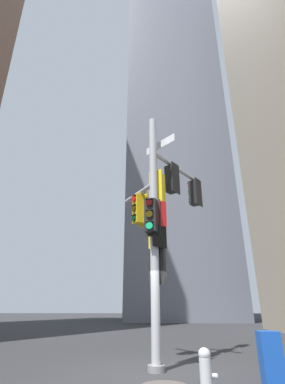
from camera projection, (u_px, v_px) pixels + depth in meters
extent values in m
plane|color=#2D2D30|center=(156.00, 372.00, 7.21)|extent=(120.00, 120.00, 0.00)
cube|color=slate|center=(173.00, 128.00, 42.85)|extent=(12.64, 12.64, 53.10)
cylinder|color=#B2B2B5|center=(154.00, 225.00, 8.65)|extent=(0.25, 0.25, 7.70)
cylinder|color=gray|center=(156.00, 369.00, 7.24)|extent=(0.45, 0.45, 0.16)
cylinder|color=#B2B2B5|center=(177.00, 169.00, 10.72)|extent=(1.94, 2.61, 0.14)
cylinder|color=#B2B2B5|center=(139.00, 193.00, 9.93)|extent=(1.13, 1.69, 0.14)
cube|color=black|center=(176.00, 178.00, 10.05)|extent=(0.31, 0.41, 1.14)
cube|color=black|center=(171.00, 179.00, 10.16)|extent=(0.47, 0.47, 1.00)
cylinder|color=#360605|center=(166.00, 172.00, 10.41)|extent=(0.17, 0.20, 0.20)
cube|color=black|center=(166.00, 169.00, 10.45)|extent=(0.19, 0.22, 0.02)
cylinder|color=yellow|center=(167.00, 181.00, 10.28)|extent=(0.17, 0.20, 0.20)
cube|color=black|center=(166.00, 178.00, 10.32)|extent=(0.19, 0.22, 0.02)
cylinder|color=#06311C|center=(167.00, 190.00, 10.15)|extent=(0.17, 0.20, 0.20)
cube|color=black|center=(167.00, 187.00, 10.19)|extent=(0.19, 0.22, 0.02)
cube|color=black|center=(199.00, 192.00, 11.30)|extent=(0.31, 0.41, 1.14)
cube|color=black|center=(194.00, 193.00, 11.41)|extent=(0.47, 0.47, 1.00)
cylinder|color=red|center=(190.00, 186.00, 11.65)|extent=(0.17, 0.20, 0.20)
cube|color=black|center=(189.00, 184.00, 11.70)|extent=(0.19, 0.22, 0.02)
cylinder|color=#3C2C06|center=(190.00, 194.00, 11.52)|extent=(0.17, 0.20, 0.20)
cube|color=black|center=(190.00, 192.00, 11.57)|extent=(0.19, 0.22, 0.02)
cylinder|color=#06311C|center=(191.00, 202.00, 11.39)|extent=(0.17, 0.20, 0.20)
cube|color=black|center=(190.00, 200.00, 11.44)|extent=(0.19, 0.22, 0.02)
cube|color=gold|center=(144.00, 210.00, 9.80)|extent=(0.28, 0.42, 1.14)
cube|color=gold|center=(139.00, 209.00, 9.71)|extent=(0.47, 0.47, 1.00)
cylinder|color=red|center=(134.00, 199.00, 9.75)|extent=(0.16, 0.20, 0.20)
cube|color=black|center=(134.00, 196.00, 9.79)|extent=(0.18, 0.22, 0.02)
cylinder|color=#3C2C06|center=(134.00, 209.00, 9.62)|extent=(0.16, 0.20, 0.20)
cube|color=black|center=(134.00, 205.00, 9.66)|extent=(0.18, 0.22, 0.02)
cylinder|color=#06311C|center=(134.00, 218.00, 9.49)|extent=(0.16, 0.20, 0.20)
cube|color=black|center=(134.00, 215.00, 9.53)|extent=(0.18, 0.22, 0.02)
cube|color=yellow|center=(156.00, 230.00, 8.72)|extent=(0.46, 0.21, 1.14)
cube|color=yellow|center=(158.00, 231.00, 8.88)|extent=(0.44, 0.44, 1.00)
cylinder|color=#360605|center=(160.00, 222.00, 9.18)|extent=(0.21, 0.13, 0.20)
cube|color=black|center=(160.00, 218.00, 9.23)|extent=(0.23, 0.15, 0.02)
cylinder|color=#3C2C06|center=(160.00, 233.00, 9.05)|extent=(0.21, 0.13, 0.20)
cube|color=black|center=(160.00, 229.00, 9.10)|extent=(0.23, 0.15, 0.02)
cylinder|color=#19C672|center=(161.00, 243.00, 8.92)|extent=(0.21, 0.13, 0.20)
cube|color=black|center=(161.00, 240.00, 8.97)|extent=(0.23, 0.15, 0.02)
cube|color=yellow|center=(156.00, 186.00, 9.25)|extent=(0.43, 0.27, 1.14)
cube|color=yellow|center=(158.00, 188.00, 9.40)|extent=(0.47, 0.47, 1.00)
cylinder|color=red|center=(161.00, 181.00, 9.69)|extent=(0.20, 0.15, 0.20)
cube|color=black|center=(161.00, 178.00, 9.74)|extent=(0.23, 0.17, 0.02)
cylinder|color=#3C2C06|center=(161.00, 190.00, 9.56)|extent=(0.20, 0.15, 0.20)
cube|color=black|center=(161.00, 187.00, 9.61)|extent=(0.23, 0.17, 0.02)
cylinder|color=#06311C|center=(162.00, 200.00, 9.43)|extent=(0.20, 0.15, 0.20)
cube|color=black|center=(162.00, 197.00, 9.48)|extent=(0.23, 0.17, 0.02)
cube|color=black|center=(156.00, 264.00, 8.34)|extent=(0.46, 0.21, 1.14)
cube|color=black|center=(159.00, 265.00, 8.50)|extent=(0.44, 0.44, 1.00)
cylinder|color=#360605|center=(161.00, 254.00, 8.79)|extent=(0.21, 0.13, 0.20)
cube|color=black|center=(161.00, 250.00, 8.84)|extent=(0.23, 0.15, 0.02)
cylinder|color=#3C2C06|center=(161.00, 266.00, 8.66)|extent=(0.21, 0.13, 0.20)
cube|color=black|center=(161.00, 262.00, 8.71)|extent=(0.23, 0.15, 0.02)
cylinder|color=#19C672|center=(162.00, 278.00, 8.53)|extent=(0.21, 0.13, 0.20)
cube|color=black|center=(161.00, 274.00, 8.58)|extent=(0.23, 0.15, 0.02)
cube|color=black|center=(153.00, 218.00, 8.60)|extent=(0.47, 0.15, 1.14)
cube|color=black|center=(151.00, 216.00, 8.44)|extent=(0.41, 0.41, 1.00)
cylinder|color=#360605|center=(149.00, 203.00, 8.39)|extent=(0.21, 0.11, 0.20)
cube|color=black|center=(149.00, 199.00, 8.43)|extent=(0.23, 0.13, 0.02)
cylinder|color=#3C2C06|center=(149.00, 214.00, 8.26)|extent=(0.21, 0.11, 0.20)
cube|color=black|center=(149.00, 210.00, 8.30)|extent=(0.23, 0.13, 0.02)
cylinder|color=#19C672|center=(149.00, 226.00, 8.13)|extent=(0.21, 0.11, 0.20)
cube|color=black|center=(149.00, 222.00, 8.17)|extent=(0.23, 0.13, 0.02)
cube|color=white|center=(160.00, 145.00, 9.98)|extent=(0.97, 0.99, 0.28)
cube|color=#19479E|center=(160.00, 145.00, 9.98)|extent=(0.94, 0.96, 0.24)
cube|color=red|center=(157.00, 213.00, 8.58)|extent=(0.60, 0.26, 0.80)
cube|color=white|center=(157.00, 213.00, 8.58)|extent=(0.56, 0.25, 0.76)
cube|color=black|center=(160.00, 235.00, 8.37)|extent=(0.43, 0.44, 0.72)
cube|color=white|center=(160.00, 235.00, 8.37)|extent=(0.40, 0.41, 0.68)
cylinder|color=silver|center=(206.00, 378.00, 5.25)|extent=(0.22, 0.22, 0.66)
sphere|color=silver|center=(204.00, 354.00, 5.39)|extent=(0.23, 0.23, 0.23)
cylinder|color=silver|center=(215.00, 376.00, 5.25)|extent=(0.10, 0.09, 0.09)
cube|color=#194CB2|center=(271.00, 358.00, 6.14)|extent=(0.44, 0.36, 1.05)
cube|color=black|center=(280.00, 347.00, 6.21)|extent=(0.01, 0.29, 0.38)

